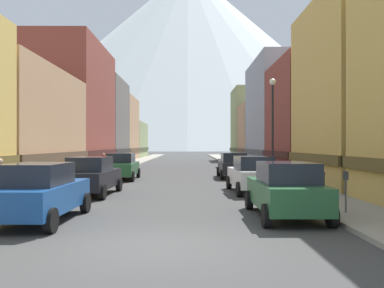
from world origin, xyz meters
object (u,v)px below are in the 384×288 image
object	(u,v)px
trash_bin_right	(318,183)
pedestrian_0	(0,183)
potted_plant_1	(47,176)
pedestrian_1	(104,163)
parking_meter_near	(346,186)
potted_plant_0	(289,173)
car_right_0	(286,190)
streetlamp_right	(273,115)
car_left_0	(39,192)
car_left_2	(122,166)
car_right_2	(233,165)
car_left_1	(91,176)
car_right_1	(253,174)

from	to	relation	value
trash_bin_right	pedestrian_0	size ratio (longest dim) A/B	0.58
potted_plant_1	pedestrian_1	size ratio (longest dim) A/B	0.62
parking_meter_near	potted_plant_0	xyz separation A→B (m)	(1.25, 12.51, -0.46)
car_right_0	streetlamp_right	distance (m)	10.23
car_right_0	streetlamp_right	xyz separation A→B (m)	(1.55, 9.63, 3.09)
car_right_0	trash_bin_right	xyz separation A→B (m)	(2.55, 4.77, -0.26)
car_left_0	car_left_2	world-z (taller)	same
streetlamp_right	car_right_2	bearing A→B (deg)	104.56
pedestrian_0	pedestrian_1	size ratio (longest dim) A/B	1.11
car_left_0	car_right_2	xyz separation A→B (m)	(7.60, 16.27, 0.00)
car_left_1	car_right_1	world-z (taller)	same
trash_bin_right	potted_plant_0	xyz separation A→B (m)	(0.65, 7.81, -0.09)
car_left_1	car_right_0	xyz separation A→B (m)	(7.60, -5.88, 0.00)
parking_meter_near	trash_bin_right	distance (m)	4.76
potted_plant_1	streetlamp_right	bearing A→B (deg)	2.22
car_left_0	car_right_0	size ratio (longest dim) A/B	1.01
pedestrian_1	streetlamp_right	size ratio (longest dim) A/B	0.26
car_right_2	potted_plant_0	world-z (taller)	car_right_2
trash_bin_right	pedestrian_1	xyz separation A→B (m)	(-12.60, 15.56, 0.20)
car_right_0	car_right_2	world-z (taller)	same
potted_plant_1	car_left_0	bearing A→B (deg)	-71.96
car_left_1	streetlamp_right	xyz separation A→B (m)	(9.15, 3.75, 3.09)
parking_meter_near	car_left_0	bearing A→B (deg)	-175.55
parking_meter_near	streetlamp_right	distance (m)	10.02
car_left_0	car_left_1	world-z (taller)	same
car_left_2	car_right_0	distance (m)	16.21
car_left_1	car_right_2	size ratio (longest dim) A/B	1.02
parking_meter_near	potted_plant_0	distance (m)	12.58
car_left_0	potted_plant_1	xyz separation A→B (m)	(-3.20, 9.82, -0.25)
parking_meter_near	trash_bin_right	world-z (taller)	parking_meter_near
car_right_2	potted_plant_1	world-z (taller)	car_right_2
potted_plant_0	car_right_1	bearing A→B (deg)	-119.08
car_left_2	trash_bin_right	distance (m)	13.94
parking_meter_near	streetlamp_right	xyz separation A→B (m)	(-0.40, 9.56, 2.97)
car_left_0	streetlamp_right	size ratio (longest dim) A/B	0.76
potted_plant_1	parking_meter_near	bearing A→B (deg)	-35.46
car_right_0	car_right_1	bearing A→B (deg)	89.98
car_left_1	car_right_1	xyz separation A→B (m)	(7.61, 0.95, 0.00)
car_right_2	parking_meter_near	size ratio (longest dim) A/B	3.31
trash_bin_right	potted_plant_1	distance (m)	14.05
streetlamp_right	car_left_2	bearing A→B (deg)	152.86
car_right_1	potted_plant_1	size ratio (longest dim) A/B	4.79
car_left_2	car_right_1	world-z (taller)	same
pedestrian_0	pedestrian_1	world-z (taller)	pedestrian_0
car_left_1	trash_bin_right	world-z (taller)	car_left_1
pedestrian_1	car_right_2	bearing A→B (deg)	-25.25
pedestrian_1	pedestrian_0	bearing A→B (deg)	-90.00
car_left_0	pedestrian_0	size ratio (longest dim) A/B	2.63
pedestrian_1	car_left_0	bearing A→B (deg)	-83.35
streetlamp_right	car_right_1	bearing A→B (deg)	-118.96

